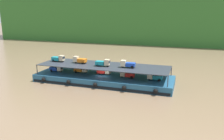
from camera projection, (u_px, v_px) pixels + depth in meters
The scene contains 12 objects.
ground_plane at pixel (104, 82), 46.59m from camera, with size 400.00×400.00×0.00m, color #7F664C.
cargo_barge at pixel (103, 79), 46.37m from camera, with size 27.48×8.93×1.50m.
cargo_rack at pixel (103, 66), 45.74m from camera, with size 25.88×7.53×2.00m.
mini_truck_lower_stern at pixel (57, 68), 48.81m from camera, with size 2.77×1.25×1.38m.
mini_truck_lower_aft at pixel (81, 69), 47.91m from camera, with size 2.77×1.25×1.38m.
mini_truck_lower_mid at pixel (104, 71), 46.50m from camera, with size 2.78×1.26×1.38m.
mini_truck_lower_fore at pixel (127, 74), 44.31m from camera, with size 2.76×1.24×1.38m.
mini_truck_lower_bow at pixel (155, 77), 42.63m from camera, with size 2.76×1.23×1.38m.
mini_truck_upper_stern at pixel (58, 58), 48.95m from camera, with size 2.79×1.29×1.38m.
mini_truck_upper_mid at pixel (80, 60), 47.45m from camera, with size 2.79×1.29×1.38m.
mini_truck_upper_fore at pixel (103, 63), 44.83m from camera, with size 2.79×1.29×1.38m.
mini_truck_upper_bow at pixel (128, 64), 43.71m from camera, with size 2.79×1.30×1.38m.
Camera 1 is at (15.64, -41.72, 13.92)m, focal length 37.16 mm.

